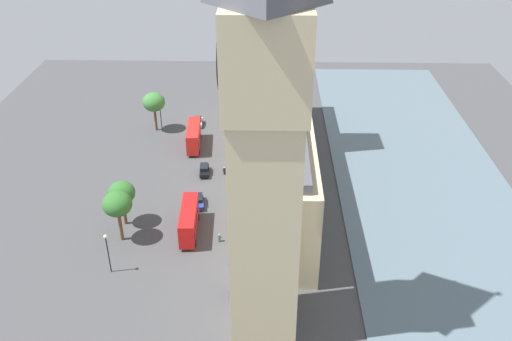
{
  "coord_description": "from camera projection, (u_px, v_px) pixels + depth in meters",
  "views": [
    {
      "loc": [
        -0.91,
        92.35,
        55.96
      ],
      "look_at": [
        1.0,
        13.53,
        9.4
      ],
      "focal_mm": 38.65,
      "sensor_mm": 36.0,
      "label": 1
    }
  ],
  "objects": [
    {
      "name": "pedestrian_by_river_gate",
      "position": [
        219.0,
        238.0,
        89.98
      ],
      "size": [
        0.65,
        0.62,
        1.53
      ],
      "rotation": [
        0.0,
        0.0,
        2.26
      ],
      "color": "#336B60",
      "rests_on": "ground"
    },
    {
      "name": "plane_tree_slot_10",
      "position": [
        154.0,
        102.0,
        122.34
      ],
      "size": [
        5.0,
        5.0,
        9.02
      ],
      "color": "brown",
      "rests_on": "ground"
    },
    {
      "name": "plane_tree_opposite_hall",
      "position": [
        117.0,
        204.0,
        87.31
      ],
      "size": [
        4.74,
        4.74,
        9.01
      ],
      "color": "brown",
      "rests_on": "ground"
    },
    {
      "name": "double_decker_bus_far_end",
      "position": [
        194.0,
        136.0,
        117.5
      ],
      "size": [
        3.22,
        10.64,
        4.75
      ],
      "rotation": [
        0.0,
        0.0,
        0.07
      ],
      "color": "red",
      "rests_on": "ground"
    },
    {
      "name": "street_lamp_slot_12",
      "position": [
        107.0,
        247.0,
        81.49
      ],
      "size": [
        0.56,
        0.56,
        6.97
      ],
      "color": "black",
      "rests_on": "ground"
    },
    {
      "name": "river_thames",
      "position": [
        420.0,
        178.0,
        107.27
      ],
      "size": [
        32.81,
        120.37,
        0.25
      ],
      "primitive_type": "cube",
      "color": "slate",
      "rests_on": "ground"
    },
    {
      "name": "clock_tower",
      "position": [
        265.0,
        112.0,
        58.66
      ],
      "size": [
        9.35,
        9.35,
        60.87
      ],
      "color": "#CCBA8E",
      "rests_on": "ground"
    },
    {
      "name": "double_decker_bus_leading",
      "position": [
        189.0,
        220.0,
        91.05
      ],
      "size": [
        3.03,
        10.6,
        4.75
      ],
      "rotation": [
        0.0,
        0.0,
        3.19
      ],
      "color": "red",
      "rests_on": "ground"
    },
    {
      "name": "ground_plane",
      "position": [
        263.0,
        177.0,
        107.97
      ],
      "size": [
        133.75,
        133.75,
        0.0
      ],
      "primitive_type": "plane",
      "color": "#424244"
    },
    {
      "name": "pedestrian_kerbside",
      "position": [
        231.0,
        128.0,
        124.91
      ],
      "size": [
        0.59,
        0.67,
        1.65
      ],
      "rotation": [
        0.0,
        0.0,
        2.79
      ],
      "color": "navy",
      "rests_on": "ground"
    },
    {
      "name": "street_lamp_slot_11",
      "position": [
        161.0,
        115.0,
        122.95
      ],
      "size": [
        0.56,
        0.56,
        5.92
      ],
      "color": "black",
      "rests_on": "ground"
    },
    {
      "name": "plane_tree_under_trees",
      "position": [
        122.0,
        193.0,
        91.51
      ],
      "size": [
        4.53,
        4.53,
        8.18
      ],
      "color": "brown",
      "rests_on": "ground"
    },
    {
      "name": "pedestrian_near_tower",
      "position": [
        224.0,
        171.0,
        108.45
      ],
      "size": [
        0.66,
        0.57,
        1.67
      ],
      "rotation": [
        0.0,
        0.0,
        4.46
      ],
      "color": "black",
      "rests_on": "ground"
    },
    {
      "name": "parliament_building",
      "position": [
        274.0,
        129.0,
        104.26
      ],
      "size": [
        13.13,
        63.75,
        36.11
      ],
      "color": "#CCBA8E",
      "rests_on": "ground"
    },
    {
      "name": "car_white_midblock",
      "position": [
        198.0,
        122.0,
        127.49
      ],
      "size": [
        2.02,
        4.39,
        1.74
      ],
      "rotation": [
        0.0,
        0.0,
        0.05
      ],
      "color": "silver",
      "rests_on": "ground"
    },
    {
      "name": "car_black_corner",
      "position": [
        204.0,
        170.0,
        108.57
      ],
      "size": [
        2.12,
        4.78,
        1.74
      ],
      "rotation": [
        0.0,
        0.0,
        0.08
      ],
      "color": "black",
      "rests_on": "ground"
    },
    {
      "name": "car_blue_trailing",
      "position": [
        198.0,
        201.0,
        99.06
      ],
      "size": [
        2.46,
        4.99,
        1.74
      ],
      "rotation": [
        0.0,
        0.0,
        0.13
      ],
      "color": "navy",
      "rests_on": "ground"
    }
  ]
}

